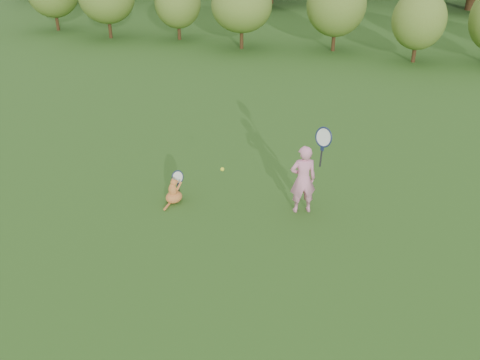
% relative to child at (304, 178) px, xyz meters
% --- Properties ---
extents(ground, '(100.00, 100.00, 0.00)m').
position_rel_child_xyz_m(ground, '(-1.27, -1.21, -0.69)').
color(ground, '#1F4C15').
rests_on(ground, ground).
extents(shrub_row, '(28.00, 3.00, 2.80)m').
position_rel_child_xyz_m(shrub_row, '(-1.27, 11.79, 0.71)').
color(shrub_row, '#5C7023').
rests_on(shrub_row, ground).
extents(child, '(0.77, 0.50, 1.96)m').
position_rel_child_xyz_m(child, '(0.00, 0.00, 0.00)').
color(child, pink).
rests_on(child, ground).
extents(cat, '(0.49, 0.70, 0.67)m').
position_rel_child_xyz_m(cat, '(-2.40, -0.31, -0.44)').
color(cat, '#C04D25').
rests_on(cat, ground).
extents(tennis_ball, '(0.07, 0.07, 0.07)m').
position_rel_child_xyz_m(tennis_ball, '(-1.29, -0.74, 0.36)').
color(tennis_ball, gold).
rests_on(tennis_ball, ground).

